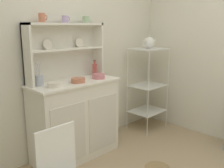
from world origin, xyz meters
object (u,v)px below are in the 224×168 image
object	(u,v)px
hutch_shelf_unit	(64,47)
porcelain_teapot	(149,43)
cup_terracotta_0	(42,18)
bowl_mixing_large	(54,85)
utensil_jar	(39,80)
jam_bottle	(95,69)
bakers_rack	(148,81)
hutch_cabinet	(75,119)

from	to	relation	value
hutch_shelf_unit	porcelain_teapot	bearing A→B (deg)	-9.84
cup_terracotta_0	bowl_mixing_large	bearing A→B (deg)	-95.55
porcelain_teapot	utensil_jar	bearing A→B (deg)	175.28
jam_bottle	utensil_jar	size ratio (longest dim) A/B	0.79
bakers_rack	jam_bottle	distance (m)	0.94
hutch_cabinet	bowl_mixing_large	size ratio (longest dim) A/B	7.29
utensil_jar	hutch_shelf_unit	bearing A→B (deg)	12.53
hutch_shelf_unit	utensil_jar	size ratio (longest dim) A/B	3.83
bowl_mixing_large	utensil_jar	distance (m)	0.17
hutch_shelf_unit	porcelain_teapot	size ratio (longest dim) A/B	3.87
hutch_shelf_unit	utensil_jar	world-z (taller)	hutch_shelf_unit
bowl_mixing_large	porcelain_teapot	size ratio (longest dim) A/B	0.57
porcelain_teapot	bakers_rack	bearing A→B (deg)	-0.00
hutch_cabinet	cup_terracotta_0	world-z (taller)	cup_terracotta_0
bakers_rack	cup_terracotta_0	distance (m)	1.79
utensil_jar	jam_bottle	bearing A→B (deg)	0.62
hutch_shelf_unit	utensil_jar	xyz separation A→B (m)	(-0.38, -0.08, -0.31)
hutch_shelf_unit	bakers_rack	bearing A→B (deg)	-9.83
hutch_cabinet	porcelain_teapot	xyz separation A→B (m)	(1.27, -0.06, 0.81)
jam_bottle	porcelain_teapot	xyz separation A→B (m)	(0.89, -0.14, 0.29)
utensil_jar	hutch_cabinet	bearing A→B (deg)	-11.61
porcelain_teapot	cup_terracotta_0	bearing A→B (deg)	173.37
bakers_rack	porcelain_teapot	bearing A→B (deg)	180.00
bowl_mixing_large	hutch_shelf_unit	bearing A→B (deg)	38.16
bowl_mixing_large	jam_bottle	size ratio (longest dim) A/B	0.71
hutch_shelf_unit	bakers_rack	size ratio (longest dim) A/B	0.80
bowl_mixing_large	jam_bottle	world-z (taller)	jam_bottle
utensil_jar	cup_terracotta_0	bearing A→B (deg)	24.01
hutch_shelf_unit	bowl_mixing_large	xyz separation A→B (m)	(-0.30, -0.24, -0.35)
hutch_shelf_unit	hutch_cabinet	bearing A→B (deg)	-90.00
bowl_mixing_large	porcelain_teapot	world-z (taller)	porcelain_teapot
hutch_cabinet	utensil_jar	world-z (taller)	utensil_jar
bowl_mixing_large	utensil_jar	bearing A→B (deg)	117.90
porcelain_teapot	hutch_cabinet	bearing A→B (deg)	177.38
bowl_mixing_large	hutch_cabinet	bearing A→B (deg)	13.72
bakers_rack	jam_bottle	xyz separation A→B (m)	(-0.90, 0.14, 0.26)
bowl_mixing_large	utensil_jar	size ratio (longest dim) A/B	0.56
hutch_cabinet	utensil_jar	size ratio (longest dim) A/B	4.10
hutch_cabinet	hutch_shelf_unit	bearing A→B (deg)	90.00
cup_terracotta_0	jam_bottle	xyz separation A→B (m)	(0.66, -0.04, -0.60)
hutch_cabinet	jam_bottle	distance (m)	0.65
utensil_jar	bowl_mixing_large	bearing A→B (deg)	-62.10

